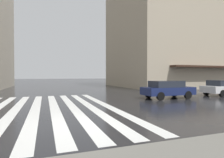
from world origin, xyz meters
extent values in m
plane|color=black|center=(0.00, 0.00, 0.00)|extent=(220.00, 220.00, 0.00)
cube|color=silver|center=(4.00, -2.11, 0.00)|extent=(13.00, 0.50, 0.01)
cube|color=silver|center=(4.00, -1.11, 0.00)|extent=(13.00, 0.50, 0.01)
cube|color=silver|center=(4.00, -0.11, 0.00)|extent=(13.00, 0.50, 0.01)
cube|color=silver|center=(4.00, 0.89, 0.00)|extent=(13.00, 0.50, 0.01)
cube|color=silver|center=(4.00, 1.89, 0.00)|extent=(13.00, 0.50, 0.01)
cube|color=silver|center=(4.00, 2.89, 0.00)|extent=(13.00, 0.50, 0.01)
cube|color=tan|center=(20.50, -20.70, 8.86)|extent=(16.00, 21.28, 17.72)
cube|color=#382319|center=(11.90, -20.70, 3.00)|extent=(1.20, 14.90, 0.24)
cube|color=silver|center=(5.50, -13.95, 0.61)|extent=(1.75, 4.10, 0.60)
cube|color=#232833|center=(5.50, -13.80, 1.16)|extent=(1.54, 2.46, 0.50)
cylinder|color=black|center=(6.33, -12.70, 0.31)|extent=(0.20, 0.62, 0.62)
cylinder|color=black|center=(4.67, -12.70, 0.31)|extent=(0.20, 0.62, 0.62)
cube|color=navy|center=(5.50, -7.83, 0.61)|extent=(1.75, 4.10, 0.60)
cube|color=#232833|center=(5.50, -7.68, 1.16)|extent=(1.54, 2.46, 0.50)
cylinder|color=black|center=(6.33, -9.08, 0.31)|extent=(0.20, 0.62, 0.62)
cylinder|color=black|center=(4.67, -9.08, 0.31)|extent=(0.20, 0.62, 0.62)
cylinder|color=black|center=(6.33, -6.58, 0.31)|extent=(0.20, 0.62, 0.62)
cylinder|color=black|center=(4.67, -6.58, 0.31)|extent=(0.20, 0.62, 0.62)
camera|label=1|loc=(-6.99, 1.39, 1.81)|focal=30.01mm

